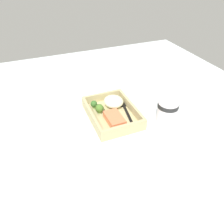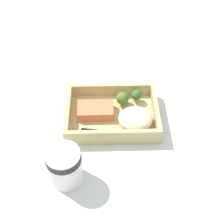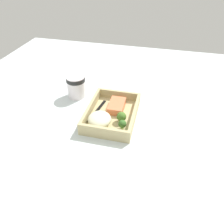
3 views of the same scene
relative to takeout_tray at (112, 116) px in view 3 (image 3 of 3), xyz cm
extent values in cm
cube|color=silver|center=(0.00, 0.00, -1.60)|extent=(160.00, 160.00, 2.00)
cube|color=tan|center=(0.00, 0.00, 0.00)|extent=(26.18, 19.31, 1.20)
cube|color=tan|center=(0.00, -9.05, 2.52)|extent=(26.18, 1.20, 3.84)
cube|color=tan|center=(0.00, 9.05, 2.52)|extent=(26.18, 1.20, 3.84)
cube|color=tan|center=(-12.49, 0.00, 2.52)|extent=(1.20, 16.91, 3.84)
cube|color=tan|center=(12.49, 0.00, 2.52)|extent=(1.20, 16.91, 3.84)
cube|color=#E8784D|center=(-4.72, 0.84, 2.02)|extent=(10.33, 6.39, 2.85)
ellipsoid|color=beige|center=(6.43, -3.35, 2.76)|extent=(9.58, 8.89, 4.32)
cylinder|color=#82A45A|center=(7.35, 5.71, 1.44)|extent=(1.15, 1.15, 1.67)
sphere|color=#396729|center=(7.35, 5.71, 3.11)|extent=(3.03, 3.03, 3.03)
cylinder|color=#7FA95A|center=(3.20, 4.53, 1.34)|extent=(1.42, 1.42, 1.49)
sphere|color=#497329|center=(3.20, 4.53, 3.11)|extent=(3.73, 3.73, 3.73)
cube|color=black|center=(-2.56, -6.35, 0.82)|extent=(12.42, 3.06, 0.44)
cube|color=black|center=(5.24, -7.61, 0.82)|extent=(3.71, 2.71, 0.44)
cylinder|color=white|center=(-11.67, -19.53, 4.44)|extent=(8.21, 8.21, 10.08)
cylinder|color=black|center=(-11.67, -19.53, 8.17)|extent=(8.46, 8.46, 1.81)
cube|color=white|center=(23.48, 1.33, -0.48)|extent=(13.86, 16.09, 0.24)
camera|label=1|loc=(-69.77, 28.17, 57.51)|focal=35.00mm
camera|label=2|loc=(-1.52, -60.66, 67.33)|focal=50.00mm
camera|label=3|loc=(67.46, 16.61, 55.30)|focal=35.00mm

